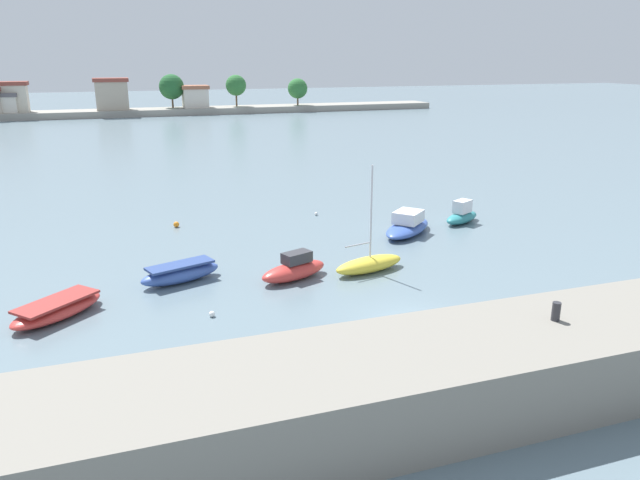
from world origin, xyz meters
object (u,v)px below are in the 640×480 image
Objects in this scene: mooring_bollard at (556,311)px; moored_boat_4 at (408,226)px; mooring_buoy_1 at (212,314)px; moored_boat_5 at (462,215)px; moored_boat_2 at (294,269)px; moored_boat_1 at (181,273)px; mooring_buoy_2 at (316,214)px; moored_boat_0 at (57,309)px; mooring_buoy_4 at (176,224)px; moored_boat_3 at (369,264)px.

moored_boat_4 is (4.16, 19.15, -2.32)m from mooring_bollard.
moored_boat_5 is at bearing 28.06° from mooring_buoy_1.
moored_boat_2 is at bearing 112.25° from mooring_bollard.
moored_boat_4 is 17.27m from mooring_buoy_1.
mooring_bollard is at bearing -141.92° from moored_boat_5.
moored_boat_1 is 17.96× the size of mooring_buoy_2.
moored_boat_4 is at bearing 9.97° from moored_boat_2.
mooring_bollard is at bearing -88.55° from moored_boat_2.
moored_boat_0 is 22.34m from moored_boat_4.
moored_boat_4 is at bearing 77.75° from mooring_bollard.
moored_boat_5 is (14.53, 6.93, 0.04)m from moored_boat_2.
mooring_buoy_2 is 10.21m from mooring_buoy_4.
mooring_buoy_1 is at bearing 170.82° from moored_boat_4.
moored_boat_0 is at bearing 170.03° from moored_boat_3.
moored_boat_4 is 21.21× the size of mooring_buoy_2.
moored_boat_3 is at bearing -95.41° from mooring_buoy_2.
moored_boat_2 is (5.76, -1.54, 0.06)m from moored_boat_1.
moored_boat_4 is at bearing -3.58° from moored_boat_1.
mooring_bollard is 18.86m from moored_boat_1.
moored_boat_4 is at bearing -24.87° from mooring_buoy_4.
moored_boat_2 reaches higher than moored_boat_0.
moored_boat_3 is at bearing -29.04° from moored_boat_1.
moored_boat_2 is 0.72× the size of moored_boat_3.
moored_boat_3 is 23.24× the size of mooring_buoy_2.
moored_boat_3 is (-1.26, 13.15, -2.43)m from mooring_bollard.
mooring_bollard is 14.68m from mooring_buoy_1.
moored_boat_0 is at bearing 165.23° from moored_boat_2.
moored_boat_5 reaches higher than mooring_buoy_4.
mooring_buoy_4 is (-9.02, 12.68, -0.25)m from moored_boat_3.
moored_boat_3 is at bearing -38.09° from moored_boat_0.
moored_boat_3 is 8.08m from moored_boat_4.
mooring_bollard is 0.12× the size of moored_boat_4.
moored_boat_5 is at bearing -24.25° from moored_boat_0.
moored_boat_5 is 20.10m from mooring_buoy_4.
moored_boat_5 is at bearing -3.95° from moored_boat_1.
mooring_buoy_2 is at bearing -3.07° from moored_boat_0.
moored_boat_3 reaches higher than moored_boat_5.
mooring_bollard is at bearing -43.59° from mooring_buoy_1.
moored_boat_2 is 15.61× the size of mooring_buoy_1.
moored_boat_1 is 11.39× the size of mooring_buoy_4.
moored_boat_2 is at bearing -113.75° from mooring_buoy_2.
moored_boat_1 is 5.96m from moored_boat_2.
moored_boat_0 is at bearing 156.76° from moored_boat_4.
mooring_bollard reaches higher than moored_boat_5.
mooring_bollard is 0.11× the size of moored_boat_3.
moored_boat_1 is at bearing 156.31° from moored_boat_3.
moored_boat_3 reaches higher than mooring_bollard.
moored_boat_0 is 21.73m from mooring_buoy_2.
moored_boat_5 is (4.90, 1.19, 0.01)m from moored_boat_4.
moored_boat_4 reaches higher than moored_boat_0.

